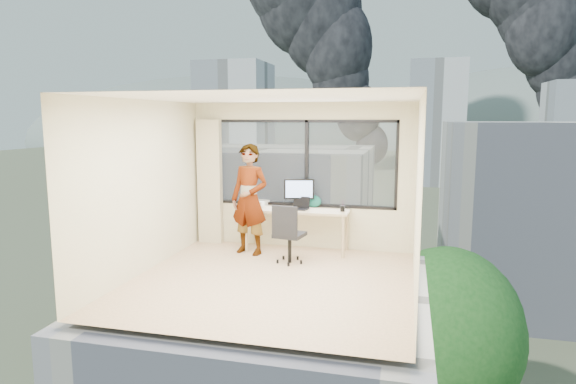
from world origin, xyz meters
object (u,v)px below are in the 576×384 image
(game_console, at_px, (258,202))
(laptop, at_px, (299,204))
(handbag, at_px, (313,201))
(desk, at_px, (297,230))
(chair, at_px, (290,233))
(monitor, at_px, (299,193))
(person, at_px, (249,199))

(game_console, height_order, laptop, laptop)
(handbag, bearing_deg, desk, -132.05)
(laptop, distance_m, handbag, 0.33)
(chair, xyz_separation_m, monitor, (-0.03, 0.84, 0.52))
(game_console, bearing_deg, handbag, 14.91)
(chair, height_order, game_console, chair)
(handbag, bearing_deg, game_console, -178.29)
(chair, distance_m, laptop, 0.79)
(person, height_order, handbag, person)
(desk, distance_m, monitor, 0.65)
(person, xyz_separation_m, handbag, (1.00, 0.60, -0.09))
(monitor, distance_m, laptop, 0.21)
(monitor, height_order, game_console, monitor)
(desk, bearing_deg, person, -155.18)
(game_console, distance_m, laptop, 0.89)
(desk, xyz_separation_m, laptop, (0.04, -0.02, 0.47))
(monitor, bearing_deg, person, -161.65)
(game_console, bearing_deg, desk, -2.34)
(desk, distance_m, person, 1.01)
(person, distance_m, laptop, 0.87)
(monitor, bearing_deg, chair, -100.32)
(chair, bearing_deg, game_console, 140.15)
(monitor, height_order, handbag, monitor)
(monitor, relative_size, handbag, 1.88)
(monitor, xyz_separation_m, handbag, (0.23, 0.14, -0.16))
(monitor, xyz_separation_m, game_console, (-0.81, 0.15, -0.22))
(monitor, distance_m, handbag, 0.31)
(desk, bearing_deg, monitor, 84.27)
(desk, relative_size, handbag, 6.39)
(monitor, xyz_separation_m, laptop, (0.03, -0.13, -0.17))
(monitor, bearing_deg, game_console, 156.95)
(game_console, xyz_separation_m, laptop, (0.84, -0.28, 0.06))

